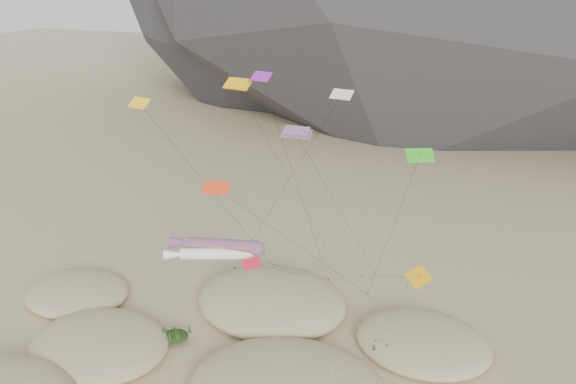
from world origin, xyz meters
name	(u,v)px	position (x,y,z in m)	size (l,w,h in m)	color
dunes	(219,371)	(-1.73, 4.87, 0.71)	(49.82, 36.82, 3.76)	#CCB789
dune_grass	(224,371)	(-1.26, 4.88, 0.85)	(40.89, 28.76, 1.61)	black
kite_stakes	(318,280)	(1.24, 23.40, 0.15)	(19.80, 4.95, 0.30)	#3F2D1E
rainbow_tube_kite	(219,246)	(-2.30, 6.94, 11.71)	(8.60, 17.31, 12.67)	#ED5918
white_tube_kite	(211,254)	(-2.60, 6.17, 11.27)	(7.52, 18.88, 12.03)	white
orange_parafoil	(239,87)	(-3.24, 13.74, 23.51)	(6.47, 15.33, 24.30)	#F0A80C
multi_parafoil	(298,135)	(2.71, 12.16, 20.29)	(5.63, 15.96, 21.01)	red
delta_kites	(300,176)	(3.08, 11.67, 16.88)	(26.99, 21.09, 24.99)	yellow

